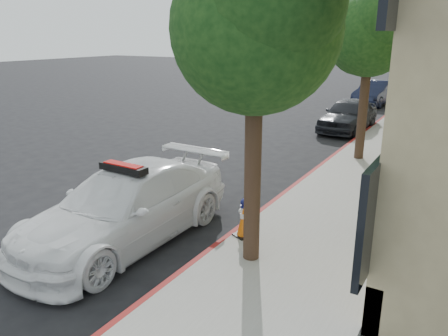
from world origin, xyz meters
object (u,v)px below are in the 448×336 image
at_px(parked_car_mid, 348,115).
at_px(parked_car_far, 375,93).
at_px(traffic_cone, 243,221).
at_px(police_car, 126,206).
at_px(fire_hydrant, 246,217).

distance_m(parked_car_mid, parked_car_far, 8.39).
bearing_deg(traffic_cone, police_car, -152.36).
xyz_separation_m(police_car, parked_car_mid, (1.00, 13.21, -0.04)).
height_order(parked_car_mid, traffic_cone, parked_car_mid).
xyz_separation_m(police_car, parked_car_far, (0.38, 21.59, -0.04)).
height_order(police_car, parked_car_far, police_car).
bearing_deg(parked_car_mid, fire_hydrant, -82.13).
bearing_deg(fire_hydrant, parked_car_far, 103.02).
bearing_deg(parked_car_far, parked_car_mid, -80.25).
relative_size(police_car, traffic_cone, 8.12).
relative_size(parked_car_far, fire_hydrant, 5.57).
xyz_separation_m(parked_car_far, traffic_cone, (1.77, -20.46, -0.26)).
bearing_deg(parked_car_mid, traffic_cone, -82.19).
bearing_deg(traffic_cone, parked_car_mid, 95.43).
relative_size(fire_hydrant, traffic_cone, 1.21).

